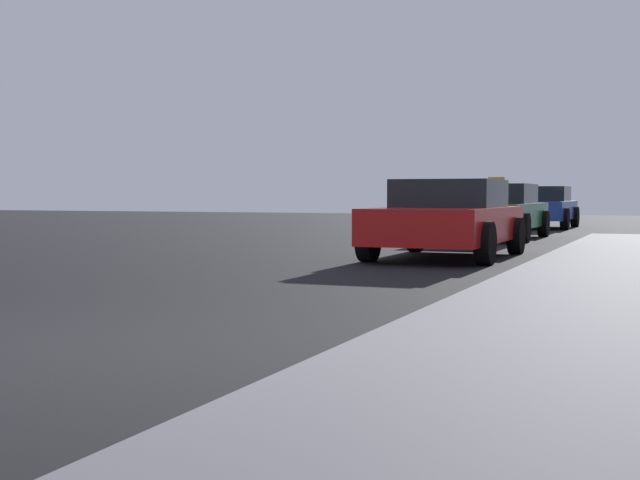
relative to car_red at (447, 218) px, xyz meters
name	(u,v)px	position (x,y,z in m)	size (l,w,h in m)	color
ground_plane	(35,354)	(-0.33, -9.47, -0.65)	(80.00, 80.00, 0.00)	black
car_red	(447,218)	(0.00, 0.00, 0.00)	(2.01, 4.03, 1.27)	red
car_green	(495,211)	(-0.47, 6.30, 0.00)	(2.05, 4.54, 1.43)	#196638
car_blue	(542,207)	(-0.42, 13.34, 0.00)	(1.93, 4.00, 1.27)	#233899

